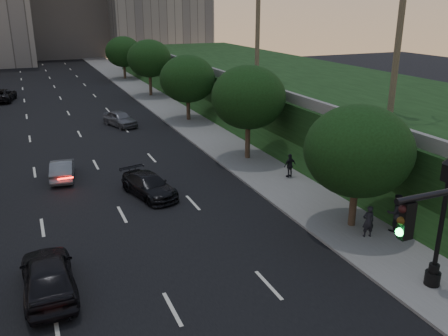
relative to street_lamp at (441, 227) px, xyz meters
name	(u,v)px	position (x,y,z in m)	size (l,w,h in m)	color
road_surface	(82,140)	(-9.85, 27.64, -2.62)	(16.00, 140.00, 0.02)	black
sidewalk_right	(199,127)	(0.40, 27.64, -2.56)	(4.50, 140.00, 0.15)	slate
embankment	(322,100)	(12.15, 25.64, -0.63)	(18.00, 90.00, 4.00)	black
parapet_wall	(241,81)	(3.65, 25.64, 1.72)	(0.35, 90.00, 0.70)	slate
tree_right_a	(358,151)	(0.45, 5.64, 1.39)	(5.20, 5.20, 6.24)	#38281C
tree_right_b	(248,97)	(0.45, 17.64, 1.88)	(5.20, 5.20, 6.74)	#38281C
tree_right_c	(188,79)	(0.45, 30.64, 1.39)	(5.20, 5.20, 6.24)	#38281C
tree_right_d	(149,59)	(0.45, 44.64, 1.88)	(5.20, 5.20, 6.74)	#38281C
tree_right_e	(123,52)	(0.45, 59.64, 1.39)	(5.20, 5.20, 6.24)	#38281C
street_lamp	(441,227)	(0.00, 0.00, 0.00)	(0.64, 0.64, 5.62)	black
sedan_near_left	(48,275)	(-13.89, 5.48, -1.82)	(1.93, 4.80, 1.63)	black
sedan_mid_left	(62,169)	(-12.20, 18.65, -2.00)	(1.35, 3.88, 1.28)	slate
sedan_far_left	(2,95)	(-16.10, 48.23, -1.91)	(2.40, 5.21, 1.45)	black
sedan_near_right	(149,185)	(-7.82, 13.68, -1.99)	(1.82, 4.47, 1.30)	black
sedan_far_right	(120,119)	(-6.00, 31.14, -1.93)	(1.67, 4.14, 1.41)	#56575C
pedestrian_a	(368,221)	(0.32, 4.31, -1.70)	(0.58, 0.38, 1.58)	black
pedestrian_b	(396,213)	(1.94, 4.29, -1.53)	(0.93, 0.72, 1.91)	black
pedestrian_c	(290,165)	(1.15, 12.91, -1.72)	(0.90, 0.37, 1.53)	black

